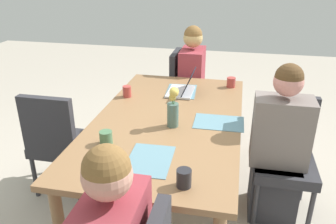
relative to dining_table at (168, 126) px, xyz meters
name	(u,v)px	position (x,y,z in m)	size (l,w,h in m)	color
ground_plane	(168,196)	(0.00, 0.00, -0.65)	(10.00, 10.00, 0.00)	#B2A899
dining_table	(168,126)	(0.00, 0.00, 0.00)	(1.95, 1.08, 0.72)	olive
chair_near_left_near	(285,151)	(0.07, -0.88, -0.15)	(0.44, 0.44, 0.90)	#2D2D33
person_near_left_near	(278,152)	(-0.01, -0.82, -0.13)	(0.36, 0.40, 1.19)	#2D2D33
chair_head_right_left_mid	(186,88)	(1.28, 0.07, -0.15)	(0.44, 0.44, 0.90)	#2D2D33
person_head_right_left_mid	(192,88)	(1.22, -0.01, -0.13)	(0.40, 0.36, 1.19)	#2D2D33
chair_far_right_near	(58,139)	(-0.10, 0.88, -0.15)	(0.44, 0.44, 0.90)	#2D2D33
flower_vase	(173,107)	(-0.12, -0.06, 0.22)	(0.09, 0.08, 0.29)	#4C6B60
placemat_near_left_near	(219,123)	(0.00, -0.38, 0.07)	(0.36, 0.26, 0.00)	slate
placemat_head_right_left_mid	(181,91)	(0.58, 0.00, 0.07)	(0.36, 0.26, 0.00)	slate
placemat_head_left_left_far	(150,160)	(-0.60, -0.01, 0.07)	(0.36, 0.26, 0.00)	slate
laptop_head_right_left_mid	(183,89)	(0.54, -0.02, 0.11)	(0.32, 0.22, 0.20)	silver
coffee_mug_near_left	(127,91)	(0.35, 0.44, 0.12)	(0.07, 0.07, 0.10)	#AD3D38
coffee_mug_near_right	(184,178)	(-0.81, -0.26, 0.12)	(0.08, 0.08, 0.10)	#232328
coffee_mug_centre_left	(106,138)	(-0.46, 0.31, 0.11)	(0.08, 0.08, 0.09)	#47704C
coffee_mug_centre_right	(231,82)	(0.79, -0.43, 0.11)	(0.08, 0.08, 0.09)	#AD3D38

